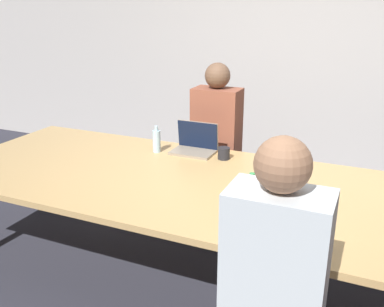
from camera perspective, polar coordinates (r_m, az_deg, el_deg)
ground_plane at (r=3.13m, az=5.82°, el=-17.06°), size 24.00×24.00×0.00m
curtain_wall at (r=4.83m, az=15.37°, el=13.21°), size 12.00×0.06×2.80m
conference_table at (r=2.78m, az=6.30°, el=-5.46°), size 4.27×1.40×0.74m
laptop_far_midleft at (r=3.39m, az=0.44°, el=1.34°), size 0.34×0.23×0.24m
person_far_midleft at (r=3.75m, az=3.24°, el=1.02°), size 0.40×0.24×1.40m
cup_far_midleft at (r=3.25m, az=4.26°, el=0.03°), size 0.09×0.09×0.09m
bottle_far_midleft at (r=3.40m, az=-4.74°, el=1.70°), size 0.06×0.06×0.21m
laptop_near_midright at (r=2.22m, az=13.01°, el=-9.24°), size 0.34×0.23×0.23m
person_near_midright at (r=1.89m, az=10.68°, el=-19.15°), size 0.40×0.24×1.40m
bottle_near_midright at (r=2.41m, az=7.89°, el=-5.62°), size 0.07×0.07×0.24m
stapler at (r=2.58m, az=6.25°, el=-5.79°), size 0.07×0.16×0.05m
notebook at (r=2.63m, az=14.64°, el=-6.19°), size 0.20×0.18×0.02m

